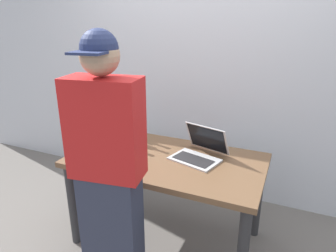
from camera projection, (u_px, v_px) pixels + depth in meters
name	position (u px, v px, depth m)	size (l,w,h in m)	color
ground_plane	(167.00, 237.00, 2.45)	(8.00, 8.00, 0.00)	slate
desk	(167.00, 170.00, 2.24)	(1.41, 0.77, 0.72)	brown
laptop	(200.00, 150.00, 2.19)	(0.41, 0.40, 0.23)	#B7BABC
beer_bottle_green	(112.00, 127.00, 2.44)	(0.07, 0.07, 0.33)	#333333
beer_bottle_brown	(132.00, 130.00, 2.45)	(0.06, 0.06, 0.28)	brown
beer_bottle_amber	(134.00, 127.00, 2.54)	(0.07, 0.07, 0.29)	#472B14
person_figure	(109.00, 176.00, 1.69)	(0.43, 0.31, 1.64)	#2D3347
coffee_mug	(120.00, 160.00, 2.07)	(0.10, 0.07, 0.09)	#BF4C33
back_wall	(205.00, 62.00, 2.77)	(6.00, 0.10, 2.60)	silver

